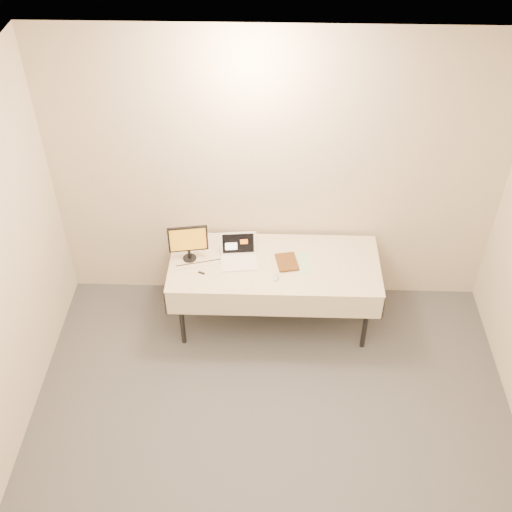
{
  "coord_description": "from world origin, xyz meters",
  "views": [
    {
      "loc": [
        -0.04,
        -2.19,
        4.49
      ],
      "look_at": [
        -0.16,
        1.99,
        0.86
      ],
      "focal_mm": 45.0,
      "sensor_mm": 36.0,
      "label": 1
    }
  ],
  "objects_px": {
    "laptop": "(239,255)",
    "book": "(277,254)",
    "monitor": "(188,240)",
    "table": "(274,268)"
  },
  "relations": [
    {
      "from": "monitor",
      "to": "book",
      "type": "relative_size",
      "value": 1.5
    },
    {
      "from": "laptop",
      "to": "monitor",
      "type": "bearing_deg",
      "value": 174.98
    },
    {
      "from": "laptop",
      "to": "monitor",
      "type": "distance_m",
      "value": 0.46
    },
    {
      "from": "laptop",
      "to": "monitor",
      "type": "relative_size",
      "value": 0.97
    },
    {
      "from": "table",
      "to": "book",
      "type": "xyz_separation_m",
      "value": [
        0.02,
        -0.02,
        0.18
      ]
    },
    {
      "from": "book",
      "to": "laptop",
      "type": "bearing_deg",
      "value": 159.53
    },
    {
      "from": "table",
      "to": "book",
      "type": "relative_size",
      "value": 7.82
    },
    {
      "from": "laptop",
      "to": "monitor",
      "type": "height_order",
      "value": "monitor"
    },
    {
      "from": "laptop",
      "to": "book",
      "type": "relative_size",
      "value": 1.45
    },
    {
      "from": "monitor",
      "to": "book",
      "type": "height_order",
      "value": "monitor"
    }
  ]
}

